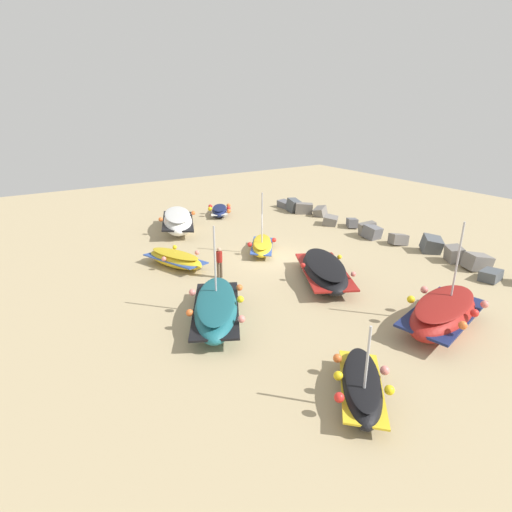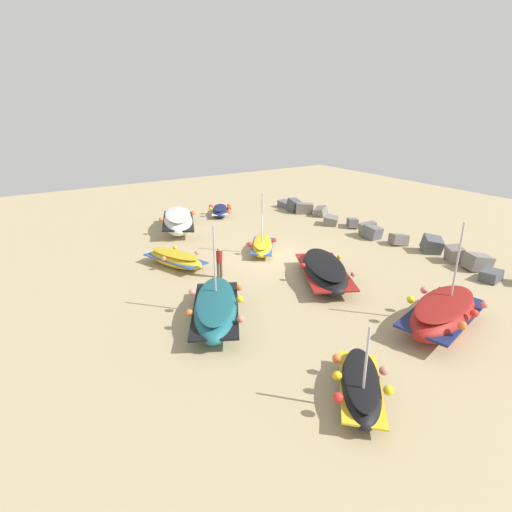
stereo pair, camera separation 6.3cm
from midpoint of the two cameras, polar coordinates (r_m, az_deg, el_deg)
name	(u,v)px [view 1 (the left image)]	position (r m, az deg, el deg)	size (l,w,h in m)	color
ground_plane	(274,259)	(24.79, 2.45, -0.36)	(56.90, 56.90, 0.00)	tan
fishing_boat_0	(361,385)	(13.98, 14.14, -16.84)	(3.63, 3.45, 2.95)	black
fishing_boat_1	(324,271)	(21.75, 9.27, -2.02)	(5.71, 4.37, 1.09)	black
fishing_boat_2	(262,246)	(25.72, 0.78, 1.42)	(3.57, 3.11, 3.84)	gold
fishing_boat_3	(178,221)	(30.47, -10.73, 4.74)	(5.87, 4.10, 1.49)	white
fishing_boat_4	(175,259)	(23.92, -11.08, -0.38)	(4.17, 2.80, 0.96)	gold
fishing_boat_5	(443,313)	(18.72, 24.22, -7.15)	(3.17, 5.26, 4.45)	maroon
fishing_boat_6	(216,308)	(17.71, -5.60, -7.17)	(5.50, 4.19, 4.06)	#1E6670
fishing_boat_7	(220,211)	(34.35, -5.07, 6.22)	(3.29, 2.59, 0.87)	navy
person_walking	(219,260)	(21.87, -5.13, -0.61)	(0.32, 0.32, 1.69)	brown
breakwater_rocks	(376,231)	(29.81, 16.05, 3.28)	(21.44, 2.71, 1.32)	slate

